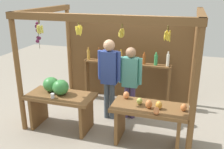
# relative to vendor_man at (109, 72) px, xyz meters

# --- Properties ---
(ground_plane) EXTENTS (12.00, 12.00, 0.00)m
(ground_plane) POSITION_rel_vendor_man_xyz_m (0.09, 0.12, -1.03)
(ground_plane) COLOR gray
(ground_plane) RESTS_ON ground
(market_stall) EXTENTS (3.24, 2.20, 2.27)m
(market_stall) POSITION_rel_vendor_man_xyz_m (0.08, 0.59, 0.31)
(market_stall) COLOR brown
(market_stall) RESTS_ON ground
(fruit_counter_left) EXTENTS (1.31, 0.65, 1.01)m
(fruit_counter_left) POSITION_rel_vendor_man_xyz_m (-0.82, -0.64, -0.39)
(fruit_counter_left) COLOR brown
(fruit_counter_left) RESTS_ON ground
(fruit_counter_right) EXTENTS (1.31, 0.64, 0.86)m
(fruit_counter_right) POSITION_rel_vendor_man_xyz_m (0.95, -0.66, -0.50)
(fruit_counter_right) COLOR brown
(fruit_counter_right) RESTS_ON ground
(bottle_shelf_unit) EXTENTS (2.08, 0.22, 1.34)m
(bottle_shelf_unit) POSITION_rel_vendor_man_xyz_m (0.14, 0.91, -0.22)
(bottle_shelf_unit) COLOR brown
(bottle_shelf_unit) RESTS_ON ground
(vendor_man) EXTENTS (0.48, 0.23, 1.71)m
(vendor_man) POSITION_rel_vendor_man_xyz_m (0.00, 0.00, 0.00)
(vendor_man) COLOR #424F5D
(vendor_man) RESTS_ON ground
(vendor_woman) EXTENTS (0.48, 0.21, 1.55)m
(vendor_woman) POSITION_rel_vendor_man_xyz_m (0.41, 0.15, -0.11)
(vendor_woman) COLOR #42335A
(vendor_woman) RESTS_ON ground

